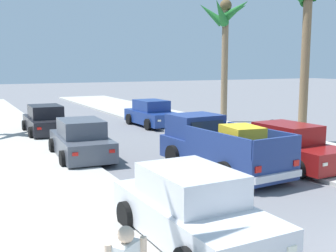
% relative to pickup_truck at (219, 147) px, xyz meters
% --- Properties ---
extents(sidewalk_left, '(5.17, 60.00, 0.12)m').
position_rel_pickup_truck_xyz_m(sidewalk_left, '(-6.16, 4.06, -0.76)').
color(sidewalk_left, '#B2AFA8').
rests_on(sidewalk_left, ground).
extents(sidewalk_right, '(5.17, 60.00, 0.12)m').
position_rel_pickup_truck_xyz_m(sidewalk_right, '(4.61, 4.06, -0.76)').
color(sidewalk_right, '#B2AFA8').
rests_on(sidewalk_right, ground).
extents(curb_left, '(0.16, 60.00, 0.10)m').
position_rel_pickup_truck_xyz_m(curb_left, '(-4.97, 4.06, -0.77)').
color(curb_left, silver).
rests_on(curb_left, ground).
extents(curb_right, '(0.16, 60.00, 0.10)m').
position_rel_pickup_truck_xyz_m(curb_right, '(3.43, 4.06, -0.77)').
color(curb_right, silver).
rests_on(curb_right, ground).
extents(pickup_truck, '(2.46, 5.32, 1.80)m').
position_rel_pickup_truck_xyz_m(pickup_truck, '(0.00, 0.00, 0.00)').
color(pickup_truck, navy).
rests_on(pickup_truck, ground).
extents(car_left_near, '(2.21, 4.34, 1.54)m').
position_rel_pickup_truck_xyz_m(car_left_near, '(-3.69, 3.97, -0.10)').
color(car_left_near, '#474C56').
rests_on(car_left_near, ground).
extents(car_right_near, '(2.13, 4.31, 1.54)m').
position_rel_pickup_truck_xyz_m(car_right_near, '(2.39, 10.65, -0.10)').
color(car_right_near, navy).
rests_on(car_right_near, ground).
extents(car_left_mid, '(2.09, 4.29, 1.54)m').
position_rel_pickup_truck_xyz_m(car_left_mid, '(-3.77, -4.63, -0.10)').
color(car_left_mid, silver).
rests_on(car_left_mid, ground).
extents(car_right_mid, '(2.15, 4.31, 1.54)m').
position_rel_pickup_truck_xyz_m(car_right_mid, '(2.52, -0.62, -0.10)').
color(car_right_mid, maroon).
rests_on(car_right_mid, ground).
extents(car_left_far, '(2.10, 4.29, 1.54)m').
position_rel_pickup_truck_xyz_m(car_left_far, '(-3.82, 10.37, -0.10)').
color(car_left_far, black).
rests_on(car_left_far, ground).
extents(palm_tree_right_fore, '(3.36, 3.29, 7.57)m').
position_rel_pickup_truck_xyz_m(palm_tree_right_fore, '(7.20, 10.21, 5.17)').
color(palm_tree_right_fore, '#846B4C').
rests_on(palm_tree_right_fore, ground).
extents(palm_tree_left_mid, '(3.39, 3.63, 7.90)m').
position_rel_pickup_truck_xyz_m(palm_tree_left_mid, '(6.47, 2.84, 5.43)').
color(palm_tree_left_mid, brown).
rests_on(palm_tree_left_mid, ground).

